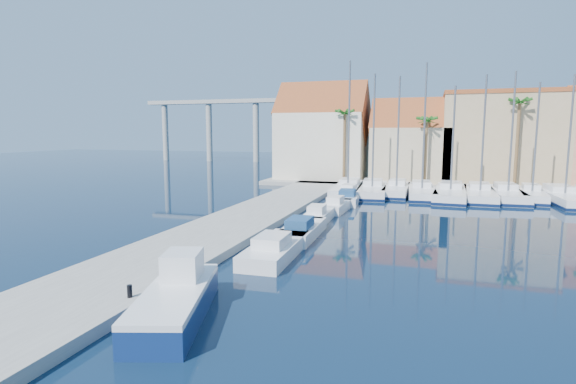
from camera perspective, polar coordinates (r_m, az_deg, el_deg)
name	(u,v)px	position (r m, az deg, el deg)	size (l,w,h in m)	color
ground	(295,322)	(17.38, 0.84, -16.21)	(260.00, 260.00, 0.00)	black
quay_west	(229,227)	(32.48, -7.55, -4.44)	(6.00, 77.00, 0.50)	gray
shore_north	(472,184)	(63.81, 22.37, 1.00)	(54.00, 16.00, 0.50)	gray
bollard	(130,291)	(19.28, -19.47, -11.79)	(0.20, 0.20, 0.51)	black
fishing_boat	(176,298)	(18.05, -14.00, -12.94)	(3.94, 6.81, 2.26)	navy
motorboat_west_0	(275,248)	(25.55, -1.62, -7.13)	(2.49, 7.16, 1.40)	white
motorboat_west_1	(302,230)	(30.23, 1.76, -4.79)	(2.26, 6.58, 1.40)	white
motorboat_west_2	(318,216)	(35.27, 3.84, -3.00)	(1.82, 5.31, 1.40)	white
motorboat_west_3	(337,206)	(40.14, 6.18, -1.72)	(1.95, 5.44, 1.40)	white
motorboat_west_4	(348,198)	(44.90, 7.60, -0.74)	(2.57, 6.71, 1.40)	white
motorboat_west_5	(350,192)	(49.47, 7.89, 0.03)	(2.38, 6.07, 1.40)	white
sailboat_0	(349,188)	(51.78, 7.70, 0.47)	(3.58, 11.55, 14.70)	white
sailboat_1	(372,189)	(51.39, 10.67, 0.33)	(3.85, 11.65, 13.21)	white
sailboat_2	(397,189)	(52.09, 13.65, 0.36)	(2.67, 9.79, 12.99)	white
sailboat_3	(422,191)	(51.10, 16.60, 0.12)	(3.41, 10.75, 14.15)	white
sailboat_4	(451,193)	(50.93, 19.95, -0.09)	(3.97, 12.23, 11.68)	white
sailboat_5	(480,194)	(51.25, 23.15, -0.18)	(3.21, 11.00, 12.71)	white
sailboat_6	(507,194)	(52.13, 26.03, -0.21)	(3.10, 10.87, 13.02)	white
sailboat_7	(531,194)	(52.66, 28.52, -0.28)	(3.08, 8.98, 11.89)	white
sailboat_8	(562,197)	(52.77, 31.48, -0.50)	(3.90, 12.18, 12.47)	white
building_0	(323,135)	(63.90, 4.45, 7.21)	(12.30, 9.00, 13.50)	beige
building_1	(411,145)	(62.29, 15.31, 5.82)	(10.30, 8.00, 11.00)	tan
building_2	(500,138)	(63.78, 25.35, 6.25)	(14.20, 10.20, 11.50)	tan
palm_0	(345,115)	(58.22, 7.23, 9.64)	(2.60, 2.60, 10.15)	brown
palm_1	(427,122)	(57.23, 17.21, 8.45)	(2.60, 2.60, 9.15)	brown
palm_2	(520,105)	(58.06, 27.35, 9.78)	(2.60, 2.60, 11.15)	brown
viaduct	(236,118)	(106.61, -6.67, 9.36)	(48.00, 2.20, 14.45)	#9E9E99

